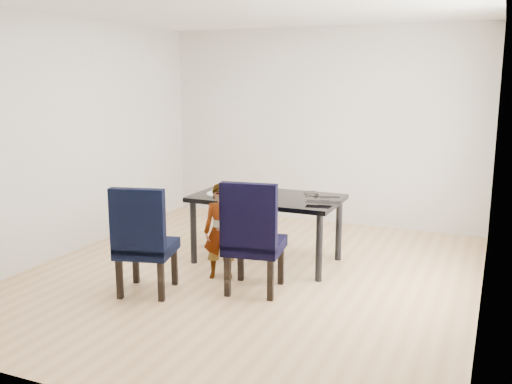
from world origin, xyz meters
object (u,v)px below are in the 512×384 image
at_px(laptop, 324,202).
at_px(chair_right, 255,235).
at_px(child, 221,231).
at_px(plate, 220,194).
at_px(chair_left, 147,239).
at_px(dining_table, 267,229).

bearing_deg(laptop, chair_right, 48.17).
xyz_separation_m(child, plate, (-0.28, 0.53, 0.27)).
bearing_deg(chair_right, child, 149.60).
bearing_deg(child, chair_left, -144.69).
bearing_deg(laptop, dining_table, -19.27).
height_order(chair_left, child, chair_left).
bearing_deg(child, chair_right, -40.01).
xyz_separation_m(dining_table, plate, (-0.51, -0.13, 0.38)).
bearing_deg(plate, child, -62.01).
height_order(chair_left, laptop, chair_left).
xyz_separation_m(dining_table, child, (-0.23, -0.66, 0.12)).
xyz_separation_m(dining_table, chair_left, (-0.70, -1.29, 0.15)).
bearing_deg(dining_table, chair_left, -118.42).
height_order(dining_table, chair_right, chair_right).
bearing_deg(plate, dining_table, 14.23).
height_order(dining_table, child, child).
height_order(plate, laptop, laptop).
xyz_separation_m(dining_table, chair_right, (0.23, -0.85, 0.17)).
bearing_deg(plate, chair_right, -44.19).
height_order(chair_right, plate, chair_right).
bearing_deg(chair_left, laptop, 26.10).
bearing_deg(chair_right, plate, 127.46).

